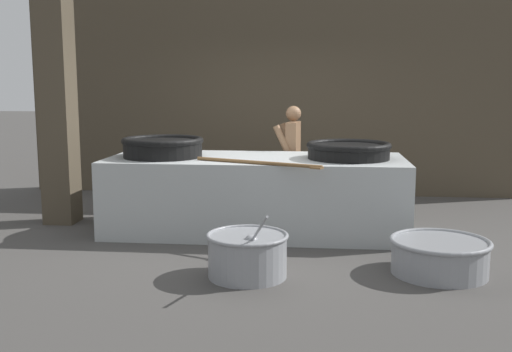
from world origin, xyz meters
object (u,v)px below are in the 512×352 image
object	(u,v)px
giant_wok_far	(349,150)
prep_bowl_meat	(440,255)
giant_wok_near	(163,146)
prep_bowl_vegetables	(247,253)
cook	(292,156)

from	to	relation	value
giant_wok_far	prep_bowl_meat	size ratio (longest dim) A/B	1.06
giant_wok_near	prep_bowl_vegetables	distance (m)	2.24
giant_wok_far	cook	bearing A→B (deg)	124.04
prep_bowl_meat	giant_wok_far	bearing A→B (deg)	118.50
giant_wok_near	prep_bowl_vegetables	xyz separation A→B (m)	(1.23, -1.69, -0.81)
giant_wok_near	prep_bowl_vegetables	world-z (taller)	giant_wok_near
cook	prep_bowl_vegetables	bearing A→B (deg)	90.91
giant_wok_near	prep_bowl_meat	bearing A→B (deg)	-25.07
giant_wok_far	prep_bowl_vegetables	bearing A→B (deg)	-119.73
giant_wok_near	cook	world-z (taller)	cook
prep_bowl_vegetables	prep_bowl_meat	size ratio (longest dim) A/B	1.02
giant_wok_near	giant_wok_far	world-z (taller)	giant_wok_near
giant_wok_far	prep_bowl_vegetables	distance (m)	2.16
giant_wok_far	cook	world-z (taller)	cook
prep_bowl_vegetables	giant_wok_near	bearing A→B (deg)	126.06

